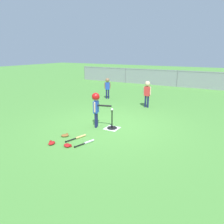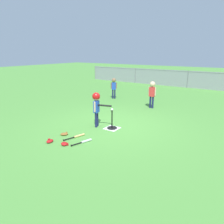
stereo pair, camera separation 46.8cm
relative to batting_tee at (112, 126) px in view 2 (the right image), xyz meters
name	(u,v)px [view 2 (the right image)]	position (x,y,z in m)	size (l,w,h in m)	color
ground_plane	(115,126)	(-0.06, 0.26, -0.09)	(60.00, 60.00, 0.00)	#51933D
home_plate	(112,128)	(0.00, 0.00, -0.09)	(0.44, 0.44, 0.01)	white
batting_tee	(112,126)	(0.00, 0.00, 0.00)	(0.32, 0.32, 0.60)	black
baseball_on_tee	(112,109)	(0.00, 0.00, 0.54)	(0.07, 0.07, 0.07)	white
batter_child	(97,103)	(-0.50, -0.14, 0.72)	(0.62, 0.33, 1.14)	#191E4C
fielder_deep_right	(114,85)	(-2.36, 3.68, 0.60)	(0.28, 0.22, 1.08)	#191E4C
fielder_deep_center	(152,91)	(0.04, 3.02, 0.66)	(0.35, 0.23, 1.17)	#191E4C
spare_bat_silver	(84,142)	(-0.02, -1.32, -0.06)	(0.24, 0.61, 0.06)	silver
spare_bat_wood	(77,136)	(-0.44, -1.16, -0.06)	(0.24, 0.67, 0.06)	#DBB266
glove_by_plate	(64,144)	(-0.36, -1.73, -0.05)	(0.27, 0.25, 0.07)	#B21919
glove_near_bats	(64,134)	(-0.86, -1.25, -0.05)	(0.27, 0.27, 0.07)	brown
glove_tossed_aside	(50,141)	(-0.82, -1.83, -0.05)	(0.22, 0.25, 0.07)	#B21919
outfield_fence	(188,79)	(-0.06, 9.30, 0.53)	(16.06, 0.06, 1.15)	slate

